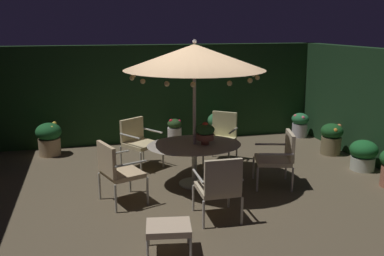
% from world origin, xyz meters
% --- Properties ---
extents(ground_plane, '(8.18, 6.50, 0.02)m').
position_xyz_m(ground_plane, '(0.00, 0.00, -0.01)').
color(ground_plane, brown).
extents(hedge_backdrop_rear, '(8.18, 0.30, 2.31)m').
position_xyz_m(hedge_backdrop_rear, '(0.00, 3.10, 1.15)').
color(hedge_backdrop_rear, '#193418').
rests_on(hedge_backdrop_rear, ground_plane).
extents(patio_dining_table, '(1.65, 1.34, 0.74)m').
position_xyz_m(patio_dining_table, '(0.06, 0.00, 0.62)').
color(patio_dining_table, '#B4B7A7').
rests_on(patio_dining_table, ground_plane).
extents(patio_umbrella, '(2.37, 2.37, 2.52)m').
position_xyz_m(patio_umbrella, '(0.06, 0.00, 2.23)').
color(patio_umbrella, '#BBADA8').
rests_on(patio_umbrella, ground_plane).
extents(centerpiece_planter, '(0.33, 0.33, 0.39)m').
position_xyz_m(centerpiece_planter, '(0.24, -0.06, 0.96)').
color(centerpiece_planter, '#AF6046').
rests_on(centerpiece_planter, patio_dining_table).
extents(patio_chair_north, '(0.60, 0.64, 0.98)m').
position_xyz_m(patio_chair_north, '(0.05, -1.48, 0.55)').
color(patio_chair_north, '#BCB7AC').
rests_on(patio_chair_north, ground_plane).
extents(patio_chair_northeast, '(0.77, 0.78, 0.96)m').
position_xyz_m(patio_chair_northeast, '(1.48, -0.41, 0.55)').
color(patio_chair_northeast, '#B8AFAA').
rests_on(patio_chair_northeast, ground_plane).
extents(patio_chair_east, '(0.79, 0.78, 1.00)m').
position_xyz_m(patio_chair_east, '(0.96, 1.17, 0.57)').
color(patio_chair_east, '#BCB5A8').
rests_on(patio_chair_east, ground_plane).
extents(patio_chair_southeast, '(0.85, 0.85, 0.95)m').
position_xyz_m(patio_chair_southeast, '(-0.77, 1.22, 0.56)').
color(patio_chair_southeast, '#B4B3A7').
rests_on(patio_chair_southeast, ground_plane).
extents(patio_chair_south, '(0.75, 0.80, 1.00)m').
position_xyz_m(patio_chair_south, '(-1.32, -0.50, 0.58)').
color(patio_chair_south, '#B5B4A7').
rests_on(patio_chair_south, ground_plane).
extents(ottoman_footrest, '(0.61, 0.51, 0.38)m').
position_xyz_m(ottoman_footrest, '(-0.82, -2.17, 0.33)').
color(ottoman_footrest, '#B7B4AA').
rests_on(ottoman_footrest, ground_plane).
extents(potted_plant_left_near, '(0.55, 0.55, 0.73)m').
position_xyz_m(potted_plant_left_near, '(1.33, 2.52, 0.38)').
color(potted_plant_left_near, '#896956').
rests_on(potted_plant_left_near, ground_plane).
extents(potted_plant_back_center, '(0.33, 0.33, 0.62)m').
position_xyz_m(potted_plant_back_center, '(0.26, 2.61, 0.32)').
color(potted_plant_back_center, silver).
rests_on(potted_plant_back_center, ground_plane).
extents(potted_plant_back_right, '(0.54, 0.54, 0.71)m').
position_xyz_m(potted_plant_back_right, '(-2.54, 2.44, 0.39)').
color(potted_plant_back_right, tan).
rests_on(potted_plant_back_right, ground_plane).
extents(potted_plant_back_left, '(0.53, 0.53, 0.59)m').
position_xyz_m(potted_plant_back_left, '(3.44, -0.06, 0.31)').
color(potted_plant_back_left, beige).
rests_on(potted_plant_back_left, ground_plane).
extents(potted_plant_right_near, '(0.43, 0.43, 0.61)m').
position_xyz_m(potted_plant_right_near, '(3.46, 2.51, 0.33)').
color(potted_plant_right_near, silver).
rests_on(potted_plant_right_near, ground_plane).
extents(potted_plant_left_far, '(0.47, 0.47, 0.68)m').
position_xyz_m(potted_plant_left_far, '(3.41, 1.00, 0.36)').
color(potted_plant_left_far, olive).
rests_on(potted_plant_left_far, ground_plane).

